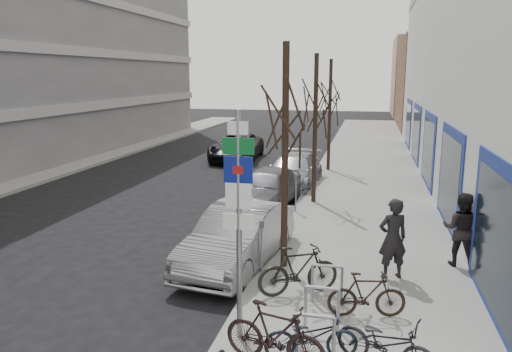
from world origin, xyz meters
The scene contains 23 objects.
ground centered at (0.00, 0.00, 0.00)m, with size 120.00×120.00×0.00m, color black.
sidewalk_east centered at (4.50, 10.00, 0.07)m, with size 5.00×70.00×0.15m, color slate.
brick_building_far centered at (13.00, 40.00, 4.00)m, with size 12.00×14.00×8.00m, color brown.
tan_building_far centered at (13.50, 55.00, 4.50)m, with size 13.00×12.00×9.00m, color #937A5B.
highway_sign_pole centered at (2.40, -0.01, 2.46)m, with size 0.55×0.10×4.20m.
bike_rack centered at (3.80, 0.60, 0.66)m, with size 0.66×2.26×0.83m.
tree_near centered at (2.60, 3.50, 4.10)m, with size 1.80×1.80×5.50m.
tree_mid centered at (2.60, 10.00, 4.10)m, with size 1.80×1.80×5.50m.
tree_far centered at (2.60, 16.50, 4.10)m, with size 1.80×1.80×5.50m.
meter_front centered at (2.15, 3.00, 0.92)m, with size 0.10×0.08×1.27m.
meter_mid centered at (2.15, 8.50, 0.92)m, with size 0.10×0.08×1.27m.
meter_back centered at (2.15, 14.00, 0.92)m, with size 0.10×0.08×1.27m.
bike_near_right centered at (3.18, -0.77, 0.69)m, with size 0.53×1.78×1.08m, color black.
bike_mid_curb centered at (3.73, -0.45, 0.62)m, with size 0.47×1.56×0.95m, color black.
bike_mid_inner centered at (3.17, 1.97, 0.70)m, with size 0.54×1.82×1.10m, color black.
bike_far_curb centered at (4.91, -0.43, 0.65)m, with size 0.50×1.65×1.01m, color black.
bike_far_inner centered at (4.60, 1.26, 0.61)m, with size 0.45×1.53×0.93m, color black.
parked_car_front centered at (1.40, 3.65, 0.76)m, with size 1.60×4.59×1.51m, color #959599.
parked_car_mid centered at (1.00, 9.44, 0.73)m, with size 1.72×4.28×1.46m, color #535358.
parked_car_back centered at (1.40, 12.98, 0.70)m, with size 1.95×4.80×1.39m, color #949499.
lane_car centered at (-2.80, 19.17, 0.75)m, with size 2.48×5.37×1.49m, color black.
pedestrian_near centered at (5.14, 3.35, 1.09)m, with size 0.69×0.45×1.88m, color black.
pedestrian_far centered at (6.80, 4.52, 1.08)m, with size 0.69×0.47×1.86m, color black.
Camera 1 is at (4.51, -7.94, 4.76)m, focal length 35.00 mm.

